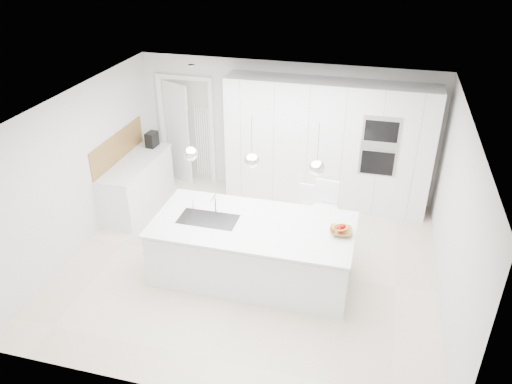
% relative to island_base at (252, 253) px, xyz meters
% --- Properties ---
extents(floor, '(5.50, 5.50, 0.00)m').
position_rel_island_base_xyz_m(floor, '(-0.10, 0.30, -0.43)').
color(floor, beige).
rests_on(floor, ground).
extents(wall_back, '(5.50, 0.00, 5.50)m').
position_rel_island_base_xyz_m(wall_back, '(-0.10, 2.80, 0.82)').
color(wall_back, silver).
rests_on(wall_back, ground).
extents(wall_left, '(0.00, 5.00, 5.00)m').
position_rel_island_base_xyz_m(wall_left, '(-2.85, 0.30, 0.82)').
color(wall_left, silver).
rests_on(wall_left, ground).
extents(ceiling, '(5.50, 5.50, 0.00)m').
position_rel_island_base_xyz_m(ceiling, '(-0.10, 0.30, 2.07)').
color(ceiling, white).
rests_on(ceiling, wall_back).
extents(tall_cabinets, '(3.60, 0.60, 2.30)m').
position_rel_island_base_xyz_m(tall_cabinets, '(0.70, 2.50, 0.72)').
color(tall_cabinets, white).
rests_on(tall_cabinets, floor).
extents(oven_stack, '(0.62, 0.04, 1.05)m').
position_rel_island_base_xyz_m(oven_stack, '(1.60, 2.19, 0.92)').
color(oven_stack, '#A5A5A8').
rests_on(oven_stack, tall_cabinets).
extents(doorway_frame, '(1.11, 0.08, 2.13)m').
position_rel_island_base_xyz_m(doorway_frame, '(-2.05, 2.77, 0.59)').
color(doorway_frame, white).
rests_on(doorway_frame, floor).
extents(hallway_door, '(0.76, 0.38, 2.00)m').
position_rel_island_base_xyz_m(hallway_door, '(-2.30, 2.72, 0.57)').
color(hallway_door, white).
rests_on(hallway_door, floor).
extents(radiator, '(0.32, 0.04, 1.40)m').
position_rel_island_base_xyz_m(radiator, '(-1.73, 2.76, 0.42)').
color(radiator, white).
rests_on(radiator, floor).
extents(left_base_cabinets, '(0.60, 1.80, 0.86)m').
position_rel_island_base_xyz_m(left_base_cabinets, '(-2.55, 1.50, 0.00)').
color(left_base_cabinets, white).
rests_on(left_base_cabinets, floor).
extents(left_worktop, '(0.62, 1.82, 0.04)m').
position_rel_island_base_xyz_m(left_worktop, '(-2.55, 1.50, 0.45)').
color(left_worktop, white).
rests_on(left_worktop, left_base_cabinets).
extents(oak_backsplash, '(0.02, 1.80, 0.50)m').
position_rel_island_base_xyz_m(oak_backsplash, '(-2.84, 1.50, 0.72)').
color(oak_backsplash, olive).
rests_on(oak_backsplash, wall_left).
extents(island_base, '(2.80, 1.20, 0.86)m').
position_rel_island_base_xyz_m(island_base, '(0.00, 0.00, 0.00)').
color(island_base, white).
rests_on(island_base, floor).
extents(island_worktop, '(2.84, 1.40, 0.04)m').
position_rel_island_base_xyz_m(island_worktop, '(0.00, 0.05, 0.45)').
color(island_worktop, white).
rests_on(island_worktop, island_base).
extents(island_sink, '(0.84, 0.44, 0.18)m').
position_rel_island_base_xyz_m(island_sink, '(-0.65, -0.00, 0.39)').
color(island_sink, '#3F3F42').
rests_on(island_sink, island_worktop).
extents(island_tap, '(0.02, 0.02, 0.30)m').
position_rel_island_base_xyz_m(island_tap, '(-0.60, 0.20, 0.62)').
color(island_tap, white).
rests_on(island_tap, island_worktop).
extents(pendant_left, '(0.20, 0.20, 0.20)m').
position_rel_island_base_xyz_m(pendant_left, '(-0.85, -0.00, 1.47)').
color(pendant_left, white).
rests_on(pendant_left, ceiling).
extents(pendant_mid, '(0.20, 0.20, 0.20)m').
position_rel_island_base_xyz_m(pendant_mid, '(-0.00, -0.00, 1.47)').
color(pendant_mid, white).
rests_on(pendant_mid, ceiling).
extents(pendant_right, '(0.20, 0.20, 0.20)m').
position_rel_island_base_xyz_m(pendant_right, '(0.85, -0.00, 1.47)').
color(pendant_right, white).
rests_on(pendant_right, ceiling).
extents(fruit_bowl, '(0.33, 0.33, 0.08)m').
position_rel_island_base_xyz_m(fruit_bowl, '(1.22, 0.10, 0.51)').
color(fruit_bowl, olive).
rests_on(fruit_bowl, island_worktop).
extents(espresso_machine, '(0.18, 0.27, 0.28)m').
position_rel_island_base_xyz_m(espresso_machine, '(-2.53, 2.20, 0.61)').
color(espresso_machine, black).
rests_on(espresso_machine, left_worktop).
extents(bar_stool_left, '(0.37, 0.50, 1.04)m').
position_rel_island_base_xyz_m(bar_stool_left, '(0.62, 1.00, 0.09)').
color(bar_stool_left, white).
rests_on(bar_stool_left, floor).
extents(bar_stool_right, '(0.43, 0.57, 1.16)m').
position_rel_island_base_xyz_m(bar_stool_right, '(0.90, 0.96, 0.15)').
color(bar_stool_right, white).
rests_on(bar_stool_right, floor).
extents(apple_a, '(0.09, 0.09, 0.09)m').
position_rel_island_base_xyz_m(apple_a, '(1.24, 0.16, 0.54)').
color(apple_a, '#A20308').
rests_on(apple_a, fruit_bowl).
extents(apple_b, '(0.07, 0.07, 0.07)m').
position_rel_island_base_xyz_m(apple_b, '(1.21, 0.08, 0.54)').
color(apple_b, '#A20308').
rests_on(apple_b, fruit_bowl).
extents(apple_c, '(0.07, 0.07, 0.07)m').
position_rel_island_base_xyz_m(apple_c, '(1.20, 0.13, 0.54)').
color(apple_c, '#A20308').
rests_on(apple_c, fruit_bowl).
extents(banana_bunch, '(0.25, 0.18, 0.23)m').
position_rel_island_base_xyz_m(banana_bunch, '(1.21, 0.07, 0.59)').
color(banana_bunch, yellow).
rests_on(banana_bunch, fruit_bowl).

